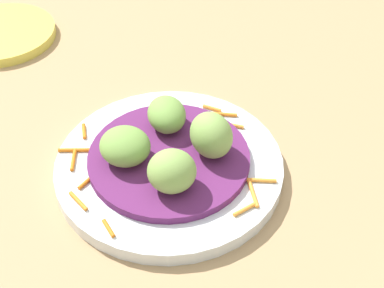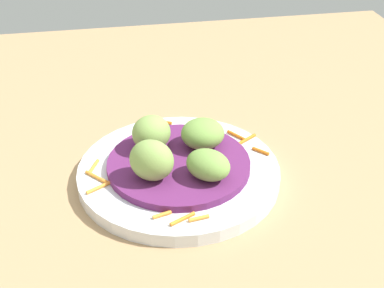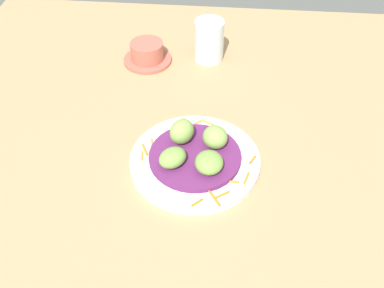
{
  "view_description": "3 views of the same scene",
  "coord_description": "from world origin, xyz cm",
  "px_view_note": "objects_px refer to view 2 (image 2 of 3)",
  "views": [
    {
      "loc": [
        -18.55,
        36.76,
        44.11
      ],
      "look_at": [
        3.64,
        1.69,
        5.24
      ],
      "focal_mm": 52.44,
      "sensor_mm": 36.0,
      "label": 1
    },
    {
      "loc": [
        -2.53,
        -46.65,
        39.46
      ],
      "look_at": [
        6.97,
        4.78,
        5.84
      ],
      "focal_mm": 50.25,
      "sensor_mm": 36.0,
      "label": 2
    },
    {
      "loc": [
        63.06,
        8.41,
        62.73
      ],
      "look_at": [
        4.3,
        3.02,
        6.19
      ],
      "focal_mm": 43.3,
      "sensor_mm": 36.0,
      "label": 3
    }
  ],
  "objects_px": {
    "guac_scoop_right": "(152,160)",
    "guac_scoop_center": "(151,133)",
    "main_plate": "(179,173)",
    "guac_scoop_back": "(208,163)",
    "guac_scoop_left": "(203,134)"
  },
  "relations": [
    {
      "from": "main_plate",
      "to": "guac_scoop_back",
      "type": "height_order",
      "value": "guac_scoop_back"
    },
    {
      "from": "guac_scoop_right",
      "to": "guac_scoop_center",
      "type": "bearing_deg",
      "value": 83.6
    },
    {
      "from": "guac_scoop_back",
      "to": "guac_scoop_center",
      "type": "bearing_deg",
      "value": 128.6
    },
    {
      "from": "main_plate",
      "to": "guac_scoop_back",
      "type": "distance_m",
      "value": 0.05
    },
    {
      "from": "main_plate",
      "to": "guac_scoop_left",
      "type": "xyz_separation_m",
      "value": [
        0.03,
        0.03,
        0.03
      ]
    },
    {
      "from": "main_plate",
      "to": "guac_scoop_left",
      "type": "distance_m",
      "value": 0.05
    },
    {
      "from": "guac_scoop_center",
      "to": "guac_scoop_back",
      "type": "bearing_deg",
      "value": -51.4
    },
    {
      "from": "guac_scoop_back",
      "to": "main_plate",
      "type": "bearing_deg",
      "value": 128.6
    },
    {
      "from": "main_plate",
      "to": "guac_scoop_center",
      "type": "height_order",
      "value": "guac_scoop_center"
    },
    {
      "from": "guac_scoop_right",
      "to": "guac_scoop_back",
      "type": "distance_m",
      "value": 0.06
    },
    {
      "from": "guac_scoop_left",
      "to": "guac_scoop_back",
      "type": "distance_m",
      "value": 0.06
    },
    {
      "from": "main_plate",
      "to": "guac_scoop_left",
      "type": "bearing_deg",
      "value": 38.6
    },
    {
      "from": "guac_scoop_left",
      "to": "guac_scoop_back",
      "type": "height_order",
      "value": "guac_scoop_left"
    },
    {
      "from": "main_plate",
      "to": "guac_scoop_left",
      "type": "relative_size",
      "value": 4.54
    },
    {
      "from": "guac_scoop_center",
      "to": "guac_scoop_left",
      "type": "bearing_deg",
      "value": -6.4
    }
  ]
}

